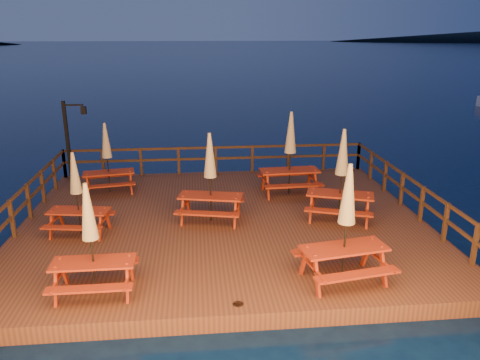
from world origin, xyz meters
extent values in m
plane|color=#051333|center=(0.00, 0.00, 0.00)|extent=(500.00, 500.00, 0.00)
cube|color=#482717|center=(0.00, 0.00, 0.20)|extent=(12.00, 10.00, 0.40)
cylinder|color=#352211|center=(-5.60, 4.60, -0.30)|extent=(0.24, 0.24, 1.40)
cylinder|color=#352211|center=(0.00, -4.60, -0.30)|extent=(0.24, 0.24, 1.40)
cylinder|color=#352211|center=(0.00, 4.60, -0.30)|extent=(0.24, 0.24, 1.40)
cylinder|color=#352211|center=(5.60, 4.60, -0.30)|extent=(0.24, 0.24, 1.40)
cube|color=#352211|center=(0.00, 4.85, 1.45)|extent=(11.70, 0.06, 0.09)
cube|color=#352211|center=(0.00, 4.85, 1.01)|extent=(11.70, 0.06, 0.09)
cube|color=#352211|center=(-4.68, 4.85, 0.95)|extent=(0.10, 0.10, 1.10)
cube|color=#352211|center=(0.00, 4.85, 0.95)|extent=(0.10, 0.10, 1.10)
cube|color=#352211|center=(4.68, 4.85, 0.95)|extent=(0.10, 0.10, 1.10)
cube|color=#352211|center=(-5.85, 0.00, 1.45)|extent=(0.06, 9.70, 0.09)
cube|color=#352211|center=(-5.85, 0.00, 1.01)|extent=(0.06, 9.70, 0.09)
cube|color=#352211|center=(-5.85, 0.00, 0.95)|extent=(0.10, 0.10, 1.10)
cube|color=#352211|center=(-5.85, 3.88, 0.95)|extent=(0.10, 0.10, 1.10)
cube|color=#352211|center=(5.85, 0.00, 1.45)|extent=(0.06, 9.70, 0.09)
cube|color=#352211|center=(5.85, 0.00, 1.01)|extent=(0.06, 9.70, 0.09)
cube|color=#352211|center=(5.85, 0.00, 0.95)|extent=(0.10, 0.10, 1.10)
cube|color=#352211|center=(5.85, 3.88, 0.95)|extent=(0.10, 0.10, 1.10)
cube|color=black|center=(-5.55, 4.55, 1.90)|extent=(0.12, 0.12, 3.00)
cube|color=black|center=(-5.20, 4.55, 3.25)|extent=(0.70, 0.06, 0.06)
cube|color=black|center=(-4.85, 4.55, 3.05)|extent=(0.18, 0.18, 0.28)
sphere|color=#FFBD66|center=(-4.85, 4.55, 3.05)|extent=(0.14, 0.14, 0.14)
cube|color=maroon|center=(-0.38, -0.04, 1.18)|extent=(1.99, 1.13, 0.05)
cube|color=maroon|center=(-0.25, 0.57, 0.87)|extent=(1.90, 0.70, 0.05)
cube|color=maroon|center=(-0.52, -0.65, 0.87)|extent=(1.90, 0.70, 0.05)
cube|color=maroon|center=(-1.07, 0.47, 0.79)|extent=(0.08, 0.12, 0.78)
cube|color=maroon|center=(-1.22, -0.20, 0.79)|extent=(0.08, 0.12, 0.78)
cube|color=maroon|center=(0.46, 0.13, 0.79)|extent=(0.08, 0.12, 0.78)
cube|color=maroon|center=(0.30, -0.55, 0.79)|extent=(0.08, 0.12, 0.78)
cylinder|color=black|center=(-0.38, -0.04, 1.70)|extent=(0.05, 0.05, 2.61)
cone|color=tan|center=(-0.38, -0.04, 2.43)|extent=(0.38, 0.38, 1.30)
sphere|color=black|center=(-0.38, -0.04, 3.04)|extent=(0.07, 0.07, 0.07)
cube|color=maroon|center=(2.43, 2.14, 1.24)|extent=(2.05, 0.88, 0.06)
cube|color=maroon|center=(2.39, 2.82, 0.90)|extent=(2.03, 0.42, 0.06)
cube|color=maroon|center=(2.46, 1.47, 0.90)|extent=(2.03, 0.42, 0.06)
cube|color=maroon|center=(1.57, 2.47, 0.82)|extent=(0.07, 0.12, 0.84)
cube|color=maroon|center=(1.61, 1.73, 0.82)|extent=(0.07, 0.12, 0.84)
cube|color=maroon|center=(3.25, 2.56, 0.82)|extent=(0.07, 0.12, 0.84)
cube|color=maroon|center=(3.28, 1.82, 0.82)|extent=(0.07, 0.12, 0.84)
cylinder|color=black|center=(2.43, 2.14, 1.80)|extent=(0.05, 0.05, 2.80)
cone|color=tan|center=(2.43, 2.14, 2.58)|extent=(0.40, 0.40, 1.40)
sphere|color=black|center=(2.43, 2.14, 3.23)|extent=(0.08, 0.08, 0.08)
cube|color=maroon|center=(-3.84, 2.90, 1.12)|extent=(1.82, 0.96, 0.05)
cube|color=maroon|center=(-3.94, 3.47, 0.83)|extent=(1.75, 0.57, 0.05)
cube|color=maroon|center=(-3.74, 2.34, 0.83)|extent=(1.75, 0.57, 0.05)
cube|color=maroon|center=(-4.60, 3.09, 0.76)|extent=(0.07, 0.10, 0.72)
cube|color=maroon|center=(-4.49, 2.47, 0.76)|extent=(0.07, 0.10, 0.72)
cube|color=maroon|center=(-3.18, 3.34, 0.76)|extent=(0.07, 0.10, 0.72)
cube|color=maroon|center=(-3.07, 2.72, 0.76)|extent=(0.07, 0.10, 0.72)
cylinder|color=black|center=(-3.84, 2.90, 1.60)|extent=(0.04, 0.04, 2.41)
cone|color=tan|center=(-3.84, 2.90, 2.28)|extent=(0.35, 0.35, 1.20)
sphere|color=black|center=(-3.84, 2.90, 2.83)|extent=(0.07, 0.07, 0.07)
cube|color=maroon|center=(3.46, -0.32, 1.21)|extent=(2.09, 1.36, 0.05)
cube|color=maroon|center=(3.68, 0.29, 0.89)|extent=(1.93, 0.93, 0.05)
cube|color=maroon|center=(3.25, -0.93, 0.89)|extent=(1.93, 0.93, 0.05)
cube|color=maroon|center=(2.82, 0.28, 0.81)|extent=(0.10, 0.12, 0.81)
cube|color=maroon|center=(2.58, -0.39, 0.81)|extent=(0.10, 0.12, 0.81)
cube|color=maroon|center=(4.35, -0.26, 0.81)|extent=(0.10, 0.12, 0.81)
cube|color=maroon|center=(4.11, -0.93, 0.81)|extent=(0.10, 0.12, 0.81)
cylinder|color=black|center=(3.46, -0.32, 1.75)|extent=(0.05, 0.05, 2.70)
cone|color=tan|center=(3.46, -0.32, 2.51)|extent=(0.39, 0.39, 1.35)
sphere|color=black|center=(3.46, -0.32, 3.13)|extent=(0.08, 0.08, 0.08)
cube|color=maroon|center=(-4.08, -0.62, 1.09)|extent=(1.73, 0.89, 0.05)
cube|color=maroon|center=(-3.99, -0.08, 0.81)|extent=(1.67, 0.51, 0.05)
cube|color=maroon|center=(-4.16, -1.16, 0.81)|extent=(1.67, 0.51, 0.05)
cube|color=maroon|center=(-4.71, -0.21, 0.74)|extent=(0.07, 0.10, 0.69)
cube|color=maroon|center=(-4.80, -0.81, 0.74)|extent=(0.07, 0.10, 0.69)
cube|color=maroon|center=(-3.35, -0.43, 0.74)|extent=(0.07, 0.10, 0.69)
cube|color=maroon|center=(-3.44, -1.03, 0.74)|extent=(0.07, 0.10, 0.69)
cylinder|color=black|center=(-4.08, -0.62, 1.55)|extent=(0.04, 0.04, 2.29)
cone|color=tan|center=(-4.08, -0.62, 2.19)|extent=(0.33, 0.33, 1.15)
sphere|color=black|center=(-4.08, -0.62, 2.72)|extent=(0.06, 0.06, 0.06)
cube|color=maroon|center=(-3.04, -3.85, 1.13)|extent=(1.76, 0.69, 0.05)
cube|color=maroon|center=(-3.04, -3.26, 0.84)|extent=(1.76, 0.28, 0.05)
cube|color=maroon|center=(-3.04, -4.44, 0.84)|extent=(1.76, 0.28, 0.05)
cube|color=maroon|center=(-3.78, -3.53, 0.77)|extent=(0.06, 0.10, 0.73)
cube|color=maroon|center=(-3.78, -4.17, 0.77)|extent=(0.06, 0.10, 0.73)
cube|color=maroon|center=(-2.31, -3.53, 0.77)|extent=(0.06, 0.10, 0.73)
cube|color=maroon|center=(-2.31, -4.17, 0.77)|extent=(0.06, 0.10, 0.73)
cylinder|color=black|center=(-3.04, -3.85, 1.62)|extent=(0.04, 0.04, 2.45)
cone|color=tan|center=(-3.04, -3.85, 2.31)|extent=(0.35, 0.35, 1.22)
sphere|color=black|center=(-3.04, -3.85, 2.88)|extent=(0.07, 0.07, 0.07)
cube|color=maroon|center=(2.47, -3.85, 1.21)|extent=(2.04, 1.07, 0.05)
cube|color=maroon|center=(2.36, -3.21, 0.88)|extent=(1.96, 0.63, 0.05)
cube|color=maroon|center=(2.58, -4.49, 0.88)|extent=(1.96, 0.63, 0.05)
cube|color=maroon|center=(1.61, -3.64, 0.80)|extent=(0.08, 0.12, 0.81)
cube|color=maroon|center=(1.73, -4.34, 0.80)|extent=(0.08, 0.12, 0.81)
cube|color=maroon|center=(3.21, -3.36, 0.80)|extent=(0.08, 0.12, 0.81)
cube|color=maroon|center=(3.33, -4.06, 0.80)|extent=(0.08, 0.12, 0.81)
cylinder|color=black|center=(2.47, -3.85, 1.75)|extent=(0.05, 0.05, 2.69)
cone|color=tan|center=(2.47, -3.85, 2.50)|extent=(0.39, 0.39, 1.35)
sphere|color=black|center=(2.47, -3.85, 3.13)|extent=(0.08, 0.08, 0.08)
camera|label=1|loc=(-0.79, -13.09, 5.88)|focal=35.00mm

